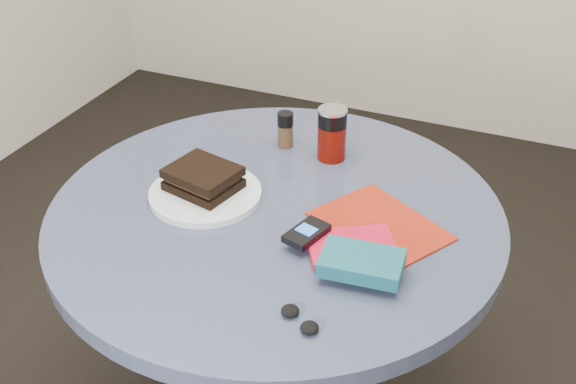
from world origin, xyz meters
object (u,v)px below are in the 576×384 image
at_px(red_book, 352,246).
at_px(table, 276,267).
at_px(pepper_grinder, 285,129).
at_px(mp3_player, 307,233).
at_px(novel, 362,263).
at_px(headphones, 300,319).
at_px(magazine, 380,226).
at_px(soda_can, 332,134).
at_px(sandwich, 203,178).
at_px(plate, 205,194).

bearing_deg(red_book, table, 127.33).
distance_m(pepper_grinder, mp3_player, 0.41).
distance_m(table, novel, 0.35).
distance_m(novel, headphones, 0.18).
distance_m(magazine, headphones, 0.34).
distance_m(pepper_grinder, red_book, 0.46).
relative_size(soda_can, magazine, 0.50).
height_order(sandwich, headphones, sandwich).
distance_m(soda_can, red_book, 0.38).
height_order(sandwich, soda_can, soda_can).
bearing_deg(plate, pepper_grinder, 75.87).
distance_m(plate, pepper_grinder, 0.30).
bearing_deg(pepper_grinder, table, -71.22).
bearing_deg(red_book, soda_can, 85.50).
bearing_deg(sandwich, magazine, 4.56).
xyz_separation_m(soda_can, red_book, (0.17, -0.34, -0.05)).
xyz_separation_m(soda_can, headphones, (0.15, -0.57, -0.06)).
bearing_deg(magazine, novel, -54.64).
bearing_deg(sandwich, plate, -48.74).
bearing_deg(magazine, red_book, -74.76).
height_order(table, mp3_player, mp3_player).
bearing_deg(soda_can, sandwich, -127.83).
xyz_separation_m(sandwich, magazine, (0.40, 0.03, -0.04)).
relative_size(pepper_grinder, red_book, 0.53).
relative_size(plate, mp3_player, 2.34).
distance_m(sandwich, mp3_player, 0.29).
bearing_deg(plate, mp3_player, -15.04).
bearing_deg(sandwich, headphones, -40.43).
distance_m(sandwich, pepper_grinder, 0.29).
xyz_separation_m(table, magazine, (0.23, 0.02, 0.17)).
bearing_deg(plate, sandwich, 131.26).
distance_m(soda_can, mp3_player, 0.36).
bearing_deg(magazine, headphones, -67.11).
xyz_separation_m(soda_can, magazine, (0.20, -0.23, -0.06)).
bearing_deg(headphones, soda_can, 104.78).
bearing_deg(pepper_grinder, novel, -51.13).
height_order(novel, mp3_player, novel).
xyz_separation_m(soda_can, novel, (0.21, -0.41, -0.03)).
distance_m(pepper_grinder, magazine, 0.41).
distance_m(plate, mp3_player, 0.28).
bearing_deg(soda_can, novel, -62.69).
xyz_separation_m(mp3_player, headphones, (0.08, -0.22, -0.02)).
height_order(soda_can, pepper_grinder, soda_can).
bearing_deg(magazine, pepper_grinder, 173.07).
relative_size(table, headphones, 10.66).
height_order(table, plate, plate).
bearing_deg(table, novel, -31.54).
distance_m(magazine, red_book, 0.11).
height_order(red_book, headphones, same).
height_order(sandwich, mp3_player, sandwich).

